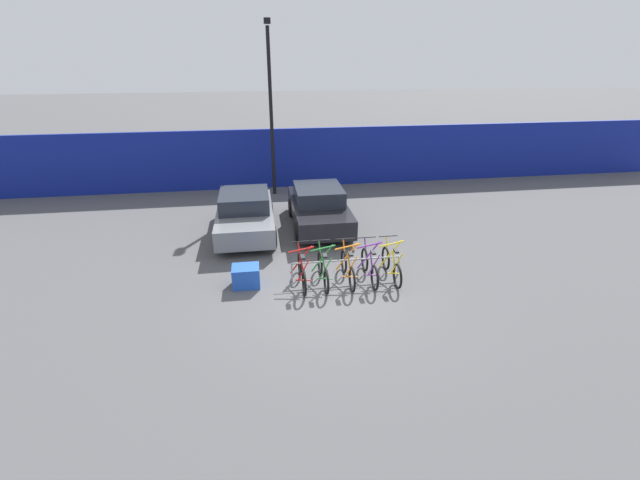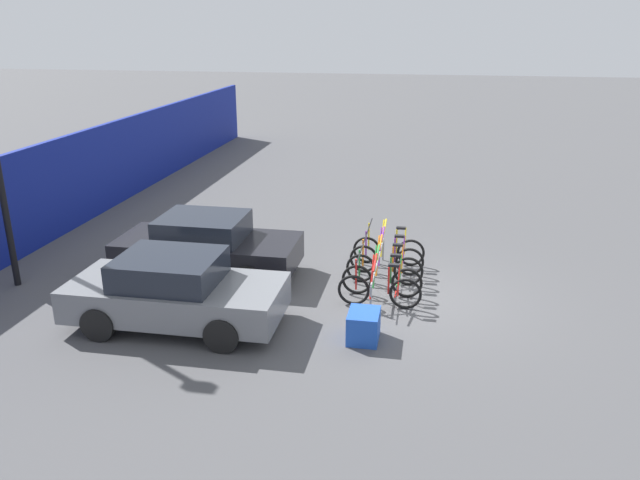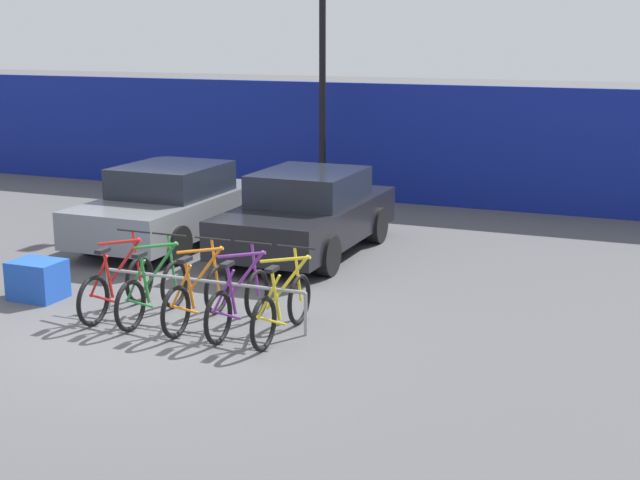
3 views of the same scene
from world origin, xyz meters
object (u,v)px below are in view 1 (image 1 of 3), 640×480
(bicycle_red, at_px, (302,272))
(car_black, at_px, (319,207))
(bicycle_green, at_px, (323,270))
(cargo_crate, at_px, (246,276))
(bicycle_yellow, at_px, (391,265))
(bicycle_orange, at_px, (348,268))
(lamp_post, at_px, (271,103))
(bike_rack, at_px, (346,263))
(bicycle_purple, at_px, (370,267))
(car_grey, at_px, (245,214))

(bicycle_red, relative_size, car_black, 0.42)
(bicycle_green, relative_size, car_black, 0.42)
(cargo_crate, bearing_deg, bicycle_yellow, -2.26)
(bicycle_green, xyz_separation_m, cargo_crate, (-2.00, 0.15, -0.10))
(bicycle_orange, bearing_deg, lamp_post, 104.66)
(bicycle_red, distance_m, bicycle_green, 0.56)
(bicycle_yellow, bearing_deg, cargo_crate, 175.98)
(bicycle_red, bearing_deg, lamp_post, 90.01)
(bike_rack, bearing_deg, bicycle_purple, -13.87)
(bike_rack, relative_size, lamp_post, 0.44)
(bicycle_green, height_order, bicycle_yellow, same)
(bicycle_red, bearing_deg, bicycle_purple, -2.16)
(bike_rack, relative_size, bicycle_green, 1.73)
(bicycle_purple, height_order, bicycle_yellow, same)
(car_black, height_order, lamp_post, lamp_post)
(bicycle_orange, relative_size, car_black, 0.42)
(bicycle_red, relative_size, bicycle_yellow, 1.00)
(bicycle_yellow, bearing_deg, bicycle_orange, 178.24)
(car_grey, height_order, car_black, same)
(bicycle_green, bearing_deg, bicycle_red, -179.96)
(car_grey, height_order, cargo_crate, car_grey)
(bicycle_yellow, height_order, car_black, car_black)
(car_black, bearing_deg, bicycle_red, -104.50)
(bicycle_purple, bearing_deg, car_black, 103.76)
(bicycle_red, bearing_deg, car_black, 73.34)
(car_black, bearing_deg, car_grey, -173.66)
(bicycle_green, distance_m, bicycle_orange, 0.66)
(car_grey, bearing_deg, bicycle_orange, -54.26)
(lamp_post, relative_size, cargo_crate, 9.63)
(bicycle_red, xyz_separation_m, car_black, (1.04, 4.02, 0.31))
(bicycle_orange, height_order, car_grey, car_grey)
(bicycle_green, xyz_separation_m, car_black, (0.48, 4.02, 0.31))
(car_black, xyz_separation_m, cargo_crate, (-2.48, -3.86, -0.42))
(bicycle_green, xyz_separation_m, car_grey, (-2.03, 3.74, 0.31))
(bicycle_orange, xyz_separation_m, car_grey, (-2.69, 3.74, 0.31))
(bicycle_yellow, relative_size, car_grey, 0.42)
(bicycle_purple, distance_m, cargo_crate, 3.25)
(bicycle_purple, distance_m, car_black, 4.10)
(bicycle_purple, relative_size, lamp_post, 0.25)
(bike_rack, xyz_separation_m, bicycle_yellow, (1.20, -0.15, -0.10))
(bicycle_red, distance_m, bicycle_orange, 1.22)
(bicycle_red, height_order, bicycle_orange, same)
(car_black, xyz_separation_m, lamp_post, (-1.34, 3.96, 3.04))
(bicycle_green, xyz_separation_m, lamp_post, (-0.86, 7.97, 3.35))
(bicycle_green, height_order, cargo_crate, bicycle_green)
(bicycle_purple, xyz_separation_m, cargo_crate, (-3.25, 0.15, -0.10))
(car_grey, xyz_separation_m, cargo_crate, (0.03, -3.59, -0.42))
(bike_rack, distance_m, car_black, 3.88)
(bicycle_purple, distance_m, car_grey, 4.98)
(bicycle_orange, bearing_deg, cargo_crate, -179.40)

